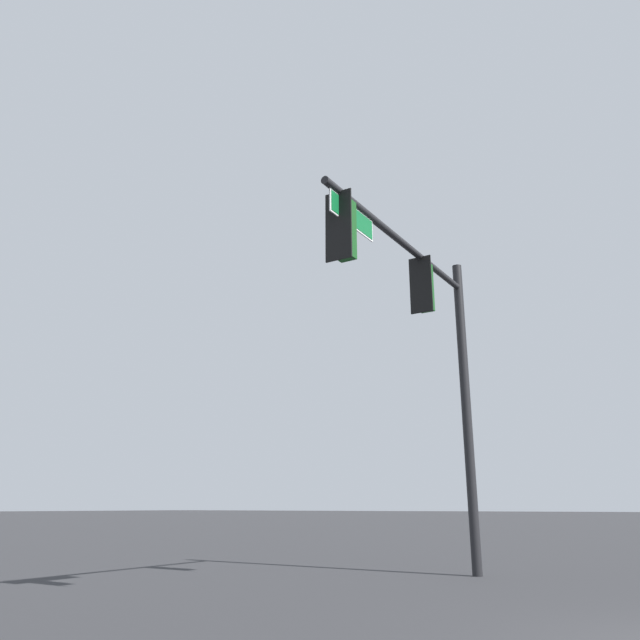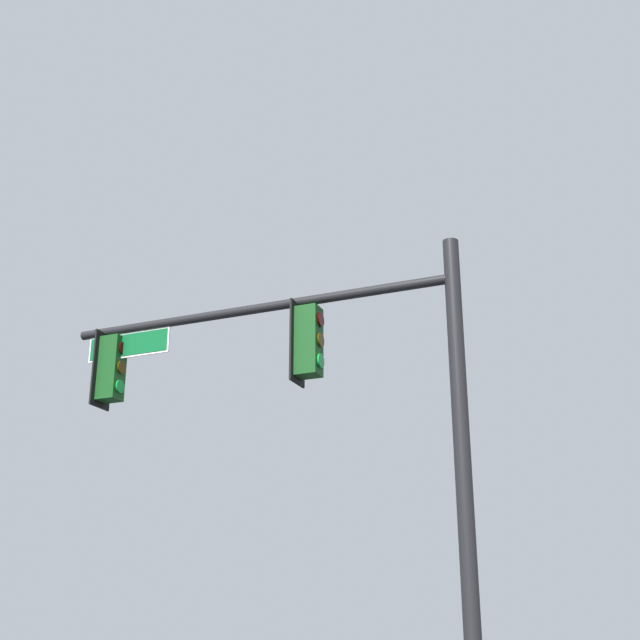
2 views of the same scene
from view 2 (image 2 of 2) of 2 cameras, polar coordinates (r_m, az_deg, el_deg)
signal_pole_near at (r=13.23m, az=-0.32°, el=-5.40°), size 6.64×0.55×7.50m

